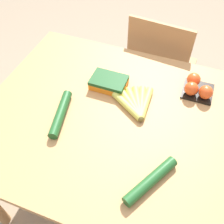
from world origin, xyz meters
TOP-DOWN VIEW (x-y plane):
  - ground_plane at (0.00, 0.00)m, footprint 12.00×12.00m
  - dining_table at (0.00, 0.00)m, footprint 1.20×1.00m
  - chair at (0.08, 0.72)m, footprint 0.46×0.44m
  - banana_bunch at (0.08, 0.10)m, footprint 0.19×0.21m
  - tomato_pack at (0.33, 0.28)m, footprint 0.14×0.14m
  - carrot_bag at (-0.08, 0.18)m, footprint 0.17×0.12m
  - cucumber_near at (-0.22, -0.08)m, footprint 0.10×0.26m
  - cucumber_far at (0.25, -0.25)m, footprint 0.16×0.24m

SIDE VIEW (x-z plane):
  - ground_plane at x=0.00m, z-range 0.00..0.00m
  - chair at x=0.08m, z-range 0.02..0.92m
  - dining_table at x=0.00m, z-range 0.28..1.03m
  - banana_bunch at x=0.08m, z-range 0.75..0.79m
  - cucumber_near at x=-0.22m, z-range 0.75..0.80m
  - cucumber_far at x=0.25m, z-range 0.75..0.80m
  - carrot_bag at x=-0.08m, z-range 0.76..0.81m
  - tomato_pack at x=0.33m, z-range 0.75..0.83m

